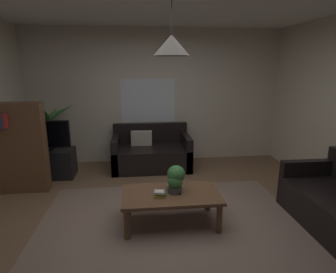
# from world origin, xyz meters

# --- Properties ---
(floor) EXTENTS (5.03, 5.00, 0.02)m
(floor) POSITION_xyz_m (0.00, 0.00, -0.01)
(floor) COLOR brown
(floor) RESTS_ON ground
(rug) EXTENTS (3.27, 2.75, 0.01)m
(rug) POSITION_xyz_m (0.00, -0.20, 0.00)
(rug) COLOR gray
(rug) RESTS_ON ground
(wall_back) EXTENTS (5.15, 0.06, 2.64)m
(wall_back) POSITION_xyz_m (0.00, 2.53, 1.32)
(wall_back) COLOR beige
(wall_back) RESTS_ON ground
(window_pane) EXTENTS (1.07, 0.01, 1.08)m
(window_pane) POSITION_xyz_m (-0.16, 2.50, 1.13)
(window_pane) COLOR white
(couch_under_window) EXTENTS (1.46, 0.82, 0.82)m
(couch_under_window) POSITION_xyz_m (-0.13, 2.03, 0.28)
(couch_under_window) COLOR black
(couch_under_window) RESTS_ON ground
(coffee_table) EXTENTS (1.19, 0.66, 0.41)m
(coffee_table) POSITION_xyz_m (0.01, 0.01, 0.35)
(coffee_table) COLOR brown
(coffee_table) RESTS_ON ground
(book_on_table_0) EXTENTS (0.14, 0.11, 0.03)m
(book_on_table_0) POSITION_xyz_m (-0.14, -0.07, 0.42)
(book_on_table_0) COLOR gold
(book_on_table_0) RESTS_ON coffee_table
(book_on_table_1) EXTENTS (0.14, 0.12, 0.02)m
(book_on_table_1) POSITION_xyz_m (-0.13, -0.06, 0.44)
(book_on_table_1) COLOR #387247
(book_on_table_1) RESTS_ON coffee_table
(book_on_table_2) EXTENTS (0.13, 0.12, 0.03)m
(book_on_table_2) POSITION_xyz_m (-0.14, -0.07, 0.47)
(book_on_table_2) COLOR beige
(book_on_table_2) RESTS_ON coffee_table
(remote_on_table_0) EXTENTS (0.07, 0.16, 0.02)m
(remote_on_table_0) POSITION_xyz_m (0.09, 0.03, 0.42)
(remote_on_table_0) COLOR black
(remote_on_table_0) RESTS_ON coffee_table
(remote_on_table_1) EXTENTS (0.14, 0.16, 0.02)m
(remote_on_table_1) POSITION_xyz_m (0.07, 0.11, 0.42)
(remote_on_table_1) COLOR black
(remote_on_table_1) RESTS_ON coffee_table
(potted_plant_on_table) EXTENTS (0.22, 0.24, 0.34)m
(potted_plant_on_table) POSITION_xyz_m (0.07, 0.05, 0.58)
(potted_plant_on_table) COLOR #4C4C51
(potted_plant_on_table) RESTS_ON coffee_table
(tv_stand) EXTENTS (0.90, 0.44, 0.50)m
(tv_stand) POSITION_xyz_m (-1.97, 1.75, 0.25)
(tv_stand) COLOR black
(tv_stand) RESTS_ON ground
(tv) EXTENTS (0.84, 0.16, 0.52)m
(tv) POSITION_xyz_m (-1.97, 1.73, 0.77)
(tv) COLOR black
(tv) RESTS_ON tv_stand
(potted_palm_corner) EXTENTS (0.90, 0.76, 1.26)m
(potted_palm_corner) POSITION_xyz_m (-2.04, 2.29, 0.54)
(potted_palm_corner) COLOR brown
(potted_palm_corner) RESTS_ON ground
(bookshelf_corner) EXTENTS (0.70, 0.31, 1.40)m
(bookshelf_corner) POSITION_xyz_m (-2.15, 1.20, 0.71)
(bookshelf_corner) COLOR brown
(bookshelf_corner) RESTS_ON ground
(pendant_lamp) EXTENTS (0.40, 0.40, 0.62)m
(pendant_lamp) POSITION_xyz_m (0.01, 0.01, 2.13)
(pendant_lamp) COLOR black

